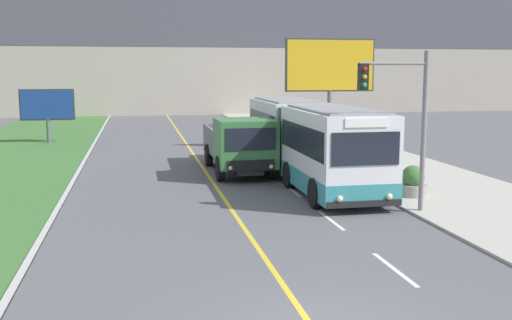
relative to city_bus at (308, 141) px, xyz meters
The scene contains 9 objects.
lane_marking_centre 14.03m from the city_bus, 105.27° to the right, with size 2.88×140.00×0.01m.
apartment_block_background 41.68m from the city_bus, 95.56° to the left, with size 80.00×8.04×19.38m.
city_bus is the anchor object (origin of this frame).
dump_truck 2.99m from the city_bus, 148.28° to the left, with size 2.48×6.94×2.50m.
traffic_light_mast 6.66m from the city_bus, 79.24° to the right, with size 2.28×0.32×5.11m.
billboard_large 10.44m from the city_bus, 66.93° to the left, with size 5.21×0.24×6.27m.
billboard_small 19.64m from the city_bus, 128.96° to the left, with size 3.26×0.24×3.35m.
planter_round_near 5.08m from the city_bus, 57.61° to the right, with size 1.02×1.02×1.09m.
planter_round_second 2.92m from the city_bus, ahead, with size 0.91×0.91×1.03m.
Camera 1 is at (-2.94, -9.12, 4.53)m, focal length 42.00 mm.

